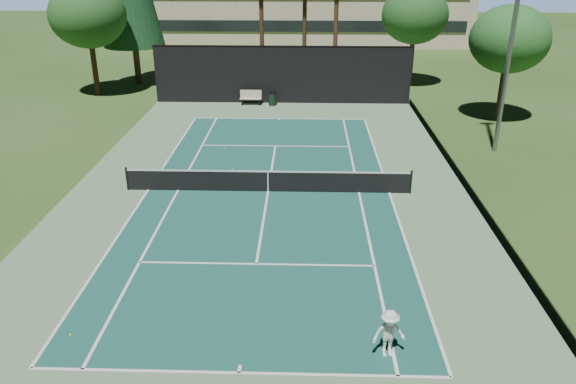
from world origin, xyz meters
The scene contains 18 objects.
ground centered at (0.00, 0.00, 0.00)m, with size 160.00×160.00×0.00m, color #30501E.
apron_slab centered at (0.00, 0.00, 0.01)m, with size 18.00×32.00×0.01m, color #63875F.
court_surface centered at (0.00, 0.00, 0.01)m, with size 10.97×23.77×0.01m, color #1A544B.
court_lines centered at (0.00, 0.00, 0.02)m, with size 11.07×23.87×0.01m.
tennis_net centered at (0.00, 0.00, 0.56)m, with size 12.90×0.10×1.10m.
fence centered at (0.00, 0.06, 2.01)m, with size 18.04×32.05×4.03m.
player centered at (3.95, -11.03, 0.71)m, with size 0.91×0.53×1.41m, color white.
tennis_ball_a centered at (-4.95, -10.50, 0.04)m, with size 0.08×0.08×0.08m, color #CCD931.
tennis_ball_b centered at (-1.95, 2.68, 0.04)m, with size 0.08×0.08×0.08m, color yellow.
tennis_ball_c centered at (2.94, 1.49, 0.03)m, with size 0.06×0.06×0.06m, color #C8D630.
tennis_ball_d centered at (-2.75, 5.80, 0.04)m, with size 0.08×0.08×0.08m, color #BCD730.
park_bench centered at (-2.20, 15.47, 0.55)m, with size 1.50×0.45×1.02m.
trash_bin centered at (-0.67, 15.31, 0.48)m, with size 0.56×0.56×0.95m.
decid_tree_a centered at (10.00, 22.00, 5.42)m, with size 5.12×5.12×7.62m.
decid_tree_b centered at (14.00, 12.00, 5.08)m, with size 4.80×4.80×7.14m.
decid_tree_c centered at (-14.00, 18.00, 5.76)m, with size 5.44×5.44×8.09m.
campus_building centered at (0.00, 45.98, 4.21)m, with size 40.50×12.50×8.30m.
light_pole centered at (12.00, 6.00, 6.46)m, with size 0.90×0.25×12.22m.
Camera 1 is at (1.63, -23.31, 10.11)m, focal length 35.00 mm.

